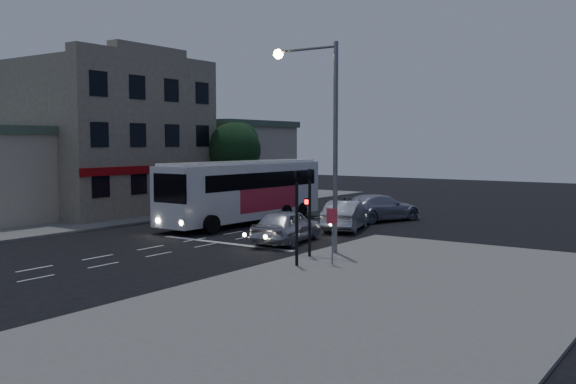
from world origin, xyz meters
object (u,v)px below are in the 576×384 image
Objects in this scene: traffic_signal_side at (297,206)px; street_tree at (234,147)px; car_sedan_a at (346,215)px; regulatory_sign at (332,227)px; streetlight at (322,122)px; traffic_signal_main at (309,202)px; tour_bus at (243,190)px; car_suv at (287,226)px; car_sedan_b at (380,208)px.

traffic_signal_side is 23.24m from street_tree.
car_sedan_a is 14.31m from street_tree.
regulatory_sign is at bearing 99.51° from car_sedan_a.
streetlight is (-0.96, 3.40, 3.31)m from traffic_signal_side.
traffic_signal_main is 2.10m from traffic_signal_side.
car_suv is at bearing -33.48° from tour_bus.
car_sedan_a is at bearing -100.96° from car_suv.
traffic_signal_side is at bearing 92.78° from car_sedan_a.
traffic_signal_side is 0.66× the size of street_tree.
streetlight is 20.19m from street_tree.
street_tree is (-15.55, 12.82, -1.23)m from streetlight.
traffic_signal_main is at bearing 92.88° from car_sedan_a.
traffic_signal_side is 4.84m from streetlight.
traffic_signal_side is at bearing 118.30° from car_suv.
streetlight is (2.99, -1.60, 4.90)m from car_suv.
streetlight reaches higher than regulatory_sign.
car_sedan_a is 9.35m from traffic_signal_main.
street_tree reaches higher than car_suv.
car_sedan_b is 1.39× the size of traffic_signal_side.
traffic_signal_side is (0.70, -1.98, 0.00)m from traffic_signal_main.
car_suv is 10.42m from car_sedan_b.
traffic_signal_main reaches higher than car_suv.
traffic_signal_side is (3.86, -10.63, 1.60)m from car_sedan_a.
tour_bus is at bearing -6.55° from car_sedan_a.
traffic_signal_main reaches higher than regulatory_sign.
tour_bus is 13.91m from traffic_signal_side.
traffic_signal_side reaches higher than car_suv.
street_tree is at bearing -51.80° from car_suv.
car_sedan_b is 12.87m from street_tree.
traffic_signal_main is 3.61m from streetlight.
regulatory_sign is 23.40m from street_tree.
tour_bus is 12.09m from traffic_signal_main.
street_tree is (-12.31, 0.80, 3.67)m from car_sedan_b.
traffic_signal_main is 1.00× the size of traffic_signal_side.
streetlight reaches higher than car_sedan_b.
streetlight is at bearing 105.70° from traffic_signal_side.
traffic_signal_main is 1.86× the size of regulatory_sign.
streetlight is (3.24, -12.02, 4.91)m from car_sedan_b.
traffic_signal_main is (9.51, -7.46, 0.39)m from tour_bus.
car_suv reaches higher than car_sedan_b.
tour_bus is at bearing 64.73° from car_sedan_b.
tour_bus is at bearing 146.87° from streetlight.
traffic_signal_main is at bearing 109.49° from traffic_signal_side.
car_sedan_a is at bearing 110.04° from traffic_signal_main.
traffic_signal_side is 1.61m from regulatory_sign.
tour_bus reaches higher than car_sedan_a.
traffic_signal_main reaches higher than car_sedan_b.
car_suv is 2.22× the size of regulatory_sign.
street_tree is at bearing -41.01° from car_sedan_a.
car_sedan_b reaches higher than car_sedan_a.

